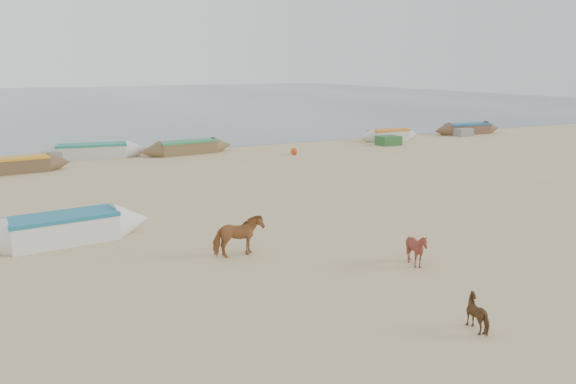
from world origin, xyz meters
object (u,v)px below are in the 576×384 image
(calf_right, at_px, (480,313))
(calf_front, at_px, (417,249))
(cow_adult, at_px, (238,236))
(near_canoe, at_px, (64,228))

(calf_right, bearing_deg, calf_front, -34.71)
(cow_adult, height_order, calf_front, cow_adult)
(cow_adult, distance_m, calf_front, 5.08)
(cow_adult, bearing_deg, near_canoe, 51.62)
(calf_right, height_order, near_canoe, near_canoe)
(calf_front, relative_size, near_canoe, 0.18)
(calf_front, bearing_deg, near_canoe, -163.15)
(cow_adult, distance_m, calf_right, 7.21)
(calf_right, xyz_separation_m, near_canoe, (-7.21, 10.37, 0.09))
(calf_front, bearing_deg, calf_right, -54.36)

